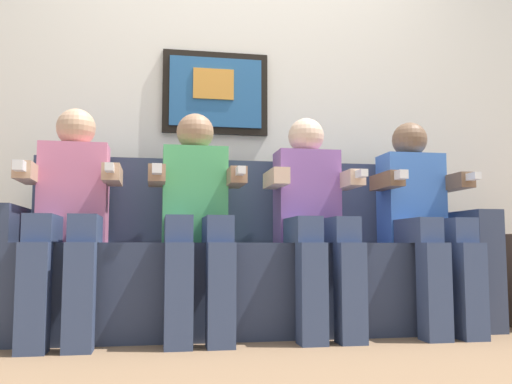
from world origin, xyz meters
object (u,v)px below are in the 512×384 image
at_px(person_left_center, 196,210).
at_px(person_right_center, 313,212).
at_px(person_leftmost, 70,209).
at_px(person_rightmost, 422,213).
at_px(couch, 250,270).

height_order(person_left_center, person_right_center, same).
bearing_deg(person_leftmost, person_rightmost, 0.00).
distance_m(couch, person_left_center, 0.45).
bearing_deg(person_leftmost, person_left_center, 0.00).
bearing_deg(person_left_center, person_rightmost, 0.00).
distance_m(couch, person_right_center, 0.45).
xyz_separation_m(couch, person_left_center, (-0.29, -0.17, 0.29)).
bearing_deg(couch, person_right_center, -29.84).
distance_m(couch, person_rightmost, 0.94).
bearing_deg(person_right_center, person_leftmost, -179.98).
relative_size(person_right_center, person_rightmost, 1.00).
xyz_separation_m(person_leftmost, person_left_center, (0.59, 0.00, 0.00)).
distance_m(person_right_center, person_rightmost, 0.59).
height_order(person_right_center, person_rightmost, same).
bearing_deg(person_leftmost, person_right_center, 0.02).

